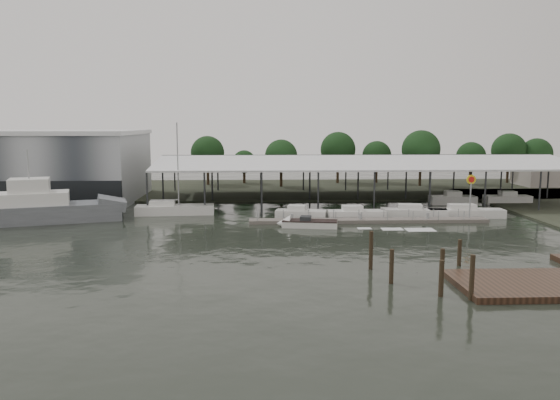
{
  "coord_description": "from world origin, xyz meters",
  "views": [
    {
      "loc": [
        2.1,
        -52.54,
        11.49
      ],
      "look_at": [
        4.64,
        11.41,
        2.5
      ],
      "focal_mm": 35.0,
      "sensor_mm": 36.0,
      "label": 1
    }
  ],
  "objects_px": {
    "white_sailboat": "(174,209)",
    "speedboat_underway": "(305,224)",
    "shell_fuel_sign": "(471,189)",
    "grey_trawler": "(42,209)"
  },
  "relations": [
    {
      "from": "shell_fuel_sign",
      "to": "white_sailboat",
      "type": "distance_m",
      "value": 36.44
    },
    {
      "from": "shell_fuel_sign",
      "to": "speedboat_underway",
      "type": "relative_size",
      "value": 0.31
    },
    {
      "from": "white_sailboat",
      "to": "grey_trawler",
      "type": "bearing_deg",
      "value": -165.56
    },
    {
      "from": "shell_fuel_sign",
      "to": "speedboat_underway",
      "type": "height_order",
      "value": "shell_fuel_sign"
    },
    {
      "from": "shell_fuel_sign",
      "to": "white_sailboat",
      "type": "relative_size",
      "value": 0.47
    },
    {
      "from": "grey_trawler",
      "to": "speedboat_underway",
      "type": "xyz_separation_m",
      "value": [
        30.54,
        -4.37,
        -1.19
      ]
    },
    {
      "from": "white_sailboat",
      "to": "speedboat_underway",
      "type": "distance_m",
      "value": 18.45
    },
    {
      "from": "grey_trawler",
      "to": "white_sailboat",
      "type": "bearing_deg",
      "value": 1.37
    },
    {
      "from": "grey_trawler",
      "to": "speedboat_underway",
      "type": "relative_size",
      "value": 1.08
    },
    {
      "from": "white_sailboat",
      "to": "speedboat_underway",
      "type": "bearing_deg",
      "value": -34.06
    }
  ]
}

